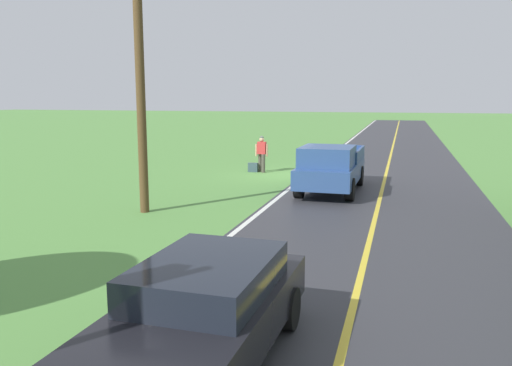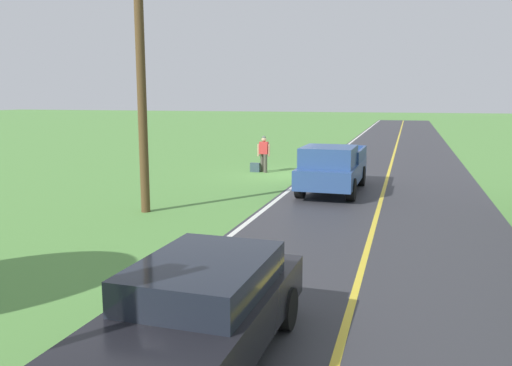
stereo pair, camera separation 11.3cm
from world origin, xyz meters
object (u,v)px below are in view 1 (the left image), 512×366
suitcase_carried (253,167)px  pickup_truck_passing (331,167)px  sedan_ahead_same_lane (205,309)px  utility_pole_roadside (140,79)px  hitchhiker_walking (262,152)px

suitcase_carried → pickup_truck_passing: 6.21m
pickup_truck_passing → sedan_ahead_same_lane: bearing=90.5°
pickup_truck_passing → sedan_ahead_same_lane: (-0.12, 13.27, -0.21)m
suitcase_carried → utility_pole_roadside: size_ratio=0.06×
hitchhiker_walking → pickup_truck_passing: 5.94m
suitcase_carried → utility_pole_roadside: (0.82, 9.41, 3.90)m
suitcase_carried → sedan_ahead_same_lane: bearing=13.7°
suitcase_carried → utility_pole_roadside: utility_pole_roadside is taller
hitchhiker_walking → sedan_ahead_same_lane: bearing=102.7°
sedan_ahead_same_lane → utility_pole_roadside: bearing=-57.5°
suitcase_carried → pickup_truck_passing: (-4.32, 4.40, 0.75)m
utility_pole_roadside → hitchhiker_walking: bearing=-97.5°
suitcase_carried → sedan_ahead_same_lane: size_ratio=0.10×
hitchhiker_walking → pickup_truck_passing: size_ratio=0.32×
suitcase_carried → pickup_truck_passing: pickup_truck_passing is taller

